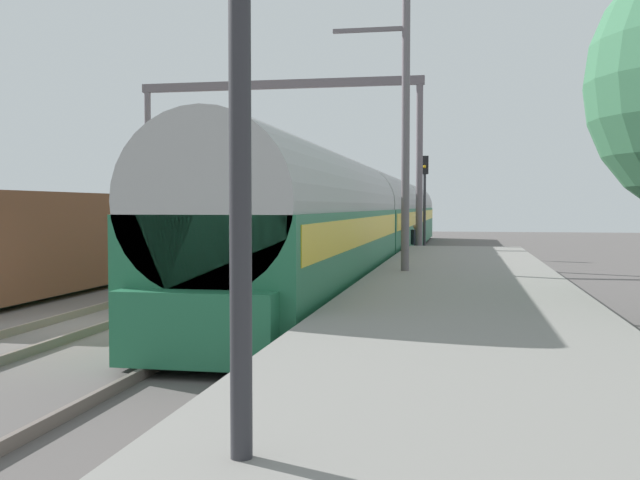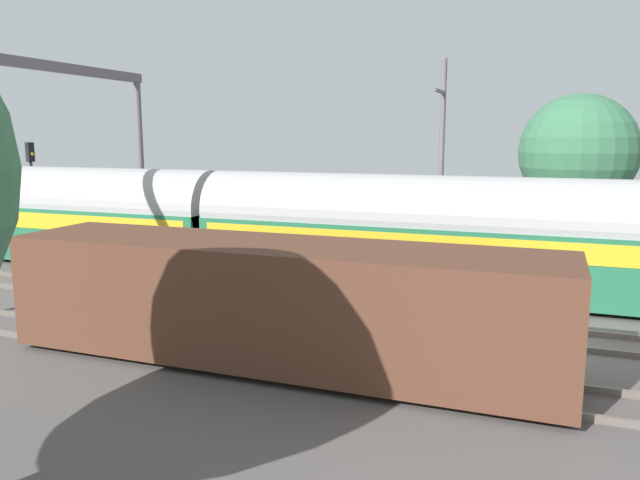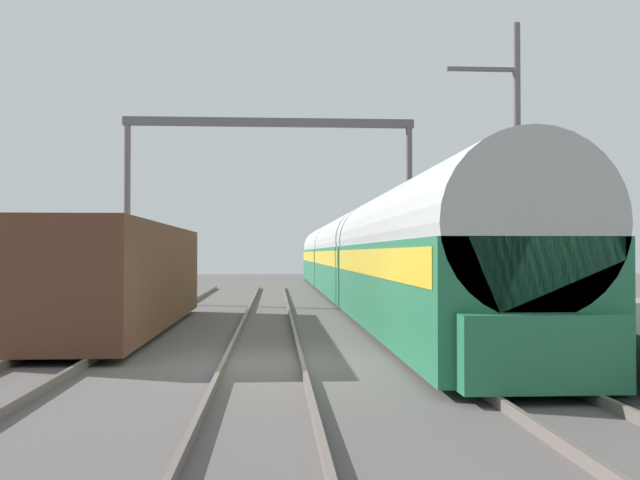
# 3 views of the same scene
# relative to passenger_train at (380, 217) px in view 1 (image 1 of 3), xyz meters

# --- Properties ---
(ground) EXTENTS (120.00, 120.00, 0.00)m
(ground) POSITION_rel_passenger_train_xyz_m (-3.98, -20.48, -1.97)
(ground) COLOR #575250
(track_west) EXTENTS (1.52, 60.00, 0.16)m
(track_west) POSITION_rel_passenger_train_xyz_m (-3.98, -20.48, -1.89)
(track_west) COLOR #675C55
(track_west) RESTS_ON ground
(track_east) EXTENTS (1.51, 60.00, 0.16)m
(track_east) POSITION_rel_passenger_train_xyz_m (0.00, -20.48, -1.89)
(track_east) COLOR #675C55
(track_east) RESTS_ON ground
(platform) EXTENTS (4.40, 28.00, 0.90)m
(platform) POSITION_rel_passenger_train_xyz_m (3.82, -18.48, -1.52)
(platform) COLOR gray
(platform) RESTS_ON ground
(passenger_train) EXTENTS (2.93, 49.20, 3.82)m
(passenger_train) POSITION_rel_passenger_train_xyz_m (0.00, 0.00, 0.00)
(passenger_train) COLOR #236B47
(passenger_train) RESTS_ON ground
(freight_car) EXTENTS (2.80, 13.00, 2.70)m
(freight_car) POSITION_rel_passenger_train_xyz_m (-7.96, -14.34, -0.50)
(freight_car) COLOR #563323
(freight_car) RESTS_ON ground
(person_crossing) EXTENTS (0.46, 0.43, 1.73)m
(person_crossing) POSITION_rel_passenger_train_xyz_m (1.85, -2.70, -0.94)
(person_crossing) COLOR #363636
(person_crossing) RESTS_ON ground
(railway_signal_near) EXTENTS (0.36, 0.30, 4.84)m
(railway_signal_near) POSITION_rel_passenger_train_xyz_m (2.43, -30.29, 1.14)
(railway_signal_near) COLOR #2D2D33
(railway_signal_near) RESTS_ON ground
(railway_signal_far) EXTENTS (0.36, 0.30, 4.97)m
(railway_signal_far) POSITION_rel_passenger_train_xyz_m (1.92, 2.72, 1.21)
(railway_signal_far) COLOR #2D2D33
(railway_signal_far) RESTS_ON ground
(catenary_gantry) EXTENTS (12.36, 0.28, 7.86)m
(catenary_gantry) POSITION_rel_passenger_train_xyz_m (-3.98, -3.36, 3.65)
(catenary_gantry) COLOR #645B62
(catenary_gantry) RESTS_ON ground
(catenary_pole_east_mid) EXTENTS (1.90, 0.20, 8.00)m
(catenary_pole_east_mid) POSITION_rel_passenger_train_xyz_m (2.35, -16.28, 2.18)
(catenary_pole_east_mid) COLOR #645B62
(catenary_pole_east_mid) RESTS_ON ground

